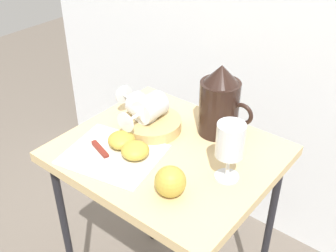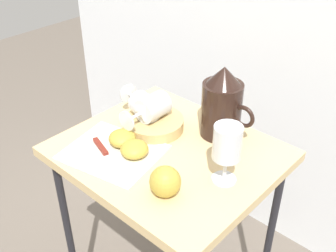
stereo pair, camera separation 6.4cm
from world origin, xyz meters
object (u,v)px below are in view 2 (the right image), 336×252
Objects in this scene: table at (168,169)px; apple_whole at (165,181)px; knife at (105,152)px; basket_tray at (154,124)px; apple_half_right at (134,149)px; wine_glass_upright at (226,147)px; wine_glass_tipped_far at (152,107)px; apple_half_left at (122,138)px; wine_glass_tipped_near at (145,106)px; pitcher at (222,108)px.

apple_whole reaches higher than table.
apple_whole reaches higher than knife.
basket_tray is 2.30× the size of apple_whole.
basket_tray is 0.15m from apple_half_right.
apple_whole is 0.39× the size of knife.
wine_glass_upright reaches higher than wine_glass_tipped_far.
apple_half_left is at bearing -167.29° from wine_glass_upright.
wine_glass_upright reaches higher than basket_tray.
apple_half_left is (0.00, -0.12, -0.05)m from wine_glass_tipped_far.
wine_glass_upright is at bearing -10.20° from wine_glass_tipped_far.
apple_half_right is 0.39× the size of knife.
wine_glass_tipped_far reaches higher than apple_whole.
table is 0.15m from basket_tray.
wine_glass_tipped_near is 0.13m from apple_half_left.
table is at bearing 33.84° from apple_half_left.
wine_glass_upright is 0.35m from knife.
knife is (-0.01, -0.19, -0.01)m from basket_tray.
apple_half_left is at bearing -92.83° from basket_tray.
table is at bearing -110.09° from pitcher.
apple_half_left reaches higher than knife.
wine_glass_tipped_near is 1.99× the size of apple_half_right.
apple_half_right is (-0.11, -0.25, -0.06)m from pitcher.
knife is (-0.11, -0.14, 0.08)m from table.
apple_half_left is at bearing 168.73° from apple_half_right.
basket_tray is 0.82× the size of pitcher.
table is 3.64× the size of knife.
apple_half_right reaches higher than knife.
apple_half_left is 0.07m from knife.
wine_glass_tipped_near is (-0.14, 0.04, 0.14)m from table.
wine_glass_tipped_far is at bearing 115.31° from apple_half_right.
pitcher is 2.80× the size of apple_half_left.
knife is at bearing -129.35° from table.
apple_half_right is (0.06, -0.14, 0.01)m from basket_tray.
apple_half_right reaches higher than basket_tray.
table is 0.14m from apple_half_right.
wine_glass_tipped_far is at bearing -146.14° from pitcher.
apple_half_left is 0.24m from apple_whole.
apple_half_right is 1.00× the size of apple_whole.
pitcher reaches higher than knife.
apple_half_left and apple_half_right have the same top height.
basket_tray is 2.30× the size of apple_half_right.
knife is at bearing -92.83° from basket_tray.
wine_glass_tipped_far is 0.13m from apple_half_left.
pitcher is 1.34× the size of wine_glass_upright.
wine_glass_tipped_near is 0.78× the size of knife.
wine_glass_tipped_near is 0.32m from apple_whole.
apple_whole is at bearing -40.70° from basket_tray.
knife is (-0.00, -0.06, -0.02)m from apple_half_left.
apple_half_right is (-0.24, -0.08, -0.08)m from wine_glass_upright.
wine_glass_tipped_near reaches higher than basket_tray.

